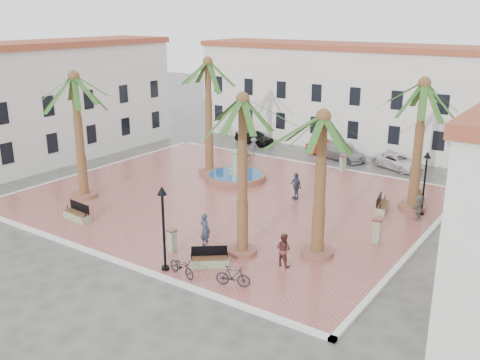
{
  "coord_description": "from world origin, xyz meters",
  "views": [
    {
      "loc": [
        20.26,
        -27.84,
        12.2
      ],
      "look_at": [
        1.0,
        0.0,
        1.6
      ],
      "focal_mm": 40.0,
      "sensor_mm": 36.0,
      "label": 1
    }
  ],
  "objects_px": {
    "litter_bin": "(218,256)",
    "car_silver": "(341,152)",
    "palm_s": "(243,117)",
    "lamppost_e": "(426,172)",
    "bench_s": "(77,215)",
    "palm_sw": "(75,91)",
    "car_red": "(327,149)",
    "pedestrian_fountain_b": "(296,186)",
    "bench_ne": "(418,196)",
    "car_white": "(398,162)",
    "fountain": "(236,175)",
    "lamppost_s": "(163,214)",
    "bollard_n": "(343,163)",
    "pedestrian_fountain_a": "(249,161)",
    "bicycle_a": "(182,266)",
    "cyclist_a": "(205,230)",
    "pedestrian_north": "(254,147)",
    "bicycle_b": "(233,276)",
    "car_black": "(254,137)",
    "bench_se": "(209,261)",
    "palm_e": "(322,135)",
    "bollard_se": "(172,240)",
    "pedestrian_east": "(419,207)",
    "bench_e": "(382,207)",
    "cyclist_b": "(283,250)"
  },
  "relations": [
    {
      "from": "lamppost_e",
      "to": "car_red",
      "type": "distance_m",
      "value": 15.46
    },
    {
      "from": "litter_bin",
      "to": "pedestrian_fountain_a",
      "type": "relative_size",
      "value": 0.46
    },
    {
      "from": "bicycle_a",
      "to": "pedestrian_fountain_a",
      "type": "bearing_deg",
      "value": 35.87
    },
    {
      "from": "bicycle_a",
      "to": "bench_s",
      "type": "bearing_deg",
      "value": 91.53
    },
    {
      "from": "palm_s",
      "to": "litter_bin",
      "type": "height_order",
      "value": "palm_s"
    },
    {
      "from": "fountain",
      "to": "pedestrian_east",
      "type": "xyz_separation_m",
      "value": [
        13.85,
        -0.34,
        0.47
      ]
    },
    {
      "from": "bench_ne",
      "to": "bollard_n",
      "type": "xyz_separation_m",
      "value": [
        -7.08,
        3.53,
        0.4
      ]
    },
    {
      "from": "pedestrian_fountain_a",
      "to": "car_black",
      "type": "height_order",
      "value": "pedestrian_fountain_a"
    },
    {
      "from": "bollard_se",
      "to": "bicycle_b",
      "type": "distance_m",
      "value": 4.98
    },
    {
      "from": "bollard_n",
      "to": "pedestrian_fountain_a",
      "type": "bearing_deg",
      "value": -146.79
    },
    {
      "from": "cyclist_b",
      "to": "bench_s",
      "type": "bearing_deg",
      "value": 12.32
    },
    {
      "from": "palm_s",
      "to": "lamppost_e",
      "type": "relative_size",
      "value": 2.08
    },
    {
      "from": "palm_s",
      "to": "lamppost_e",
      "type": "distance_m",
      "value": 13.32
    },
    {
      "from": "lamppost_e",
      "to": "bicycle_b",
      "type": "height_order",
      "value": "lamppost_e"
    },
    {
      "from": "fountain",
      "to": "car_black",
      "type": "relative_size",
      "value": 1.12
    },
    {
      "from": "litter_bin",
      "to": "car_white",
      "type": "xyz_separation_m",
      "value": [
        1.62,
        22.37,
        0.11
      ]
    },
    {
      "from": "bicycle_b",
      "to": "car_silver",
      "type": "xyz_separation_m",
      "value": [
        -5.54,
        24.03,
        0.04
      ]
    },
    {
      "from": "pedestrian_fountain_b",
      "to": "car_black",
      "type": "distance_m",
      "value": 16.64
    },
    {
      "from": "palm_s",
      "to": "bench_ne",
      "type": "xyz_separation_m",
      "value": [
        5.03,
        13.56,
        -6.96
      ]
    },
    {
      "from": "fountain",
      "to": "palm_s",
      "type": "distance_m",
      "value": 14.72
    },
    {
      "from": "bicycle_b",
      "to": "pedestrian_fountain_b",
      "type": "xyz_separation_m",
      "value": [
        -3.54,
        12.31,
        0.43
      ]
    },
    {
      "from": "bench_e",
      "to": "pedestrian_east",
      "type": "distance_m",
      "value": 2.39
    },
    {
      "from": "pedestrian_fountain_b",
      "to": "car_black",
      "type": "xyz_separation_m",
      "value": [
        -11.33,
        12.18,
        -0.37
      ]
    },
    {
      "from": "palm_s",
      "to": "bench_ne",
      "type": "height_order",
      "value": "palm_s"
    },
    {
      "from": "cyclist_a",
      "to": "pedestrian_north",
      "type": "relative_size",
      "value": 1.15
    },
    {
      "from": "lamppost_s",
      "to": "lamppost_e",
      "type": "bearing_deg",
      "value": 61.26
    },
    {
      "from": "bench_s",
      "to": "palm_sw",
      "type": "bearing_deg",
      "value": 139.83
    },
    {
      "from": "fountain",
      "to": "bench_s",
      "type": "xyz_separation_m",
      "value": [
        -3.18,
        -12.26,
        -0.02
      ]
    },
    {
      "from": "bicycle_a",
      "to": "lamppost_s",
      "type": "bearing_deg",
      "value": 102.18
    },
    {
      "from": "bench_ne",
      "to": "bicycle_b",
      "type": "relative_size",
      "value": 1.22
    },
    {
      "from": "palm_sw",
      "to": "cyclist_a",
      "type": "xyz_separation_m",
      "value": [
        11.87,
        -1.68,
        -6.29
      ]
    },
    {
      "from": "pedestrian_east",
      "to": "bollard_se",
      "type": "bearing_deg",
      "value": -32.62
    },
    {
      "from": "bench_s",
      "to": "bench_ne",
      "type": "distance_m",
      "value": 22.18
    },
    {
      "from": "cyclist_a",
      "to": "palm_s",
      "type": "bearing_deg",
      "value": -156.46
    },
    {
      "from": "palm_sw",
      "to": "car_silver",
      "type": "xyz_separation_m",
      "value": [
        10.09,
        19.62,
        -6.71
      ]
    },
    {
      "from": "fountain",
      "to": "car_silver",
      "type": "height_order",
      "value": "fountain"
    },
    {
      "from": "car_red",
      "to": "litter_bin",
      "type": "bearing_deg",
      "value": -153.97
    },
    {
      "from": "bollard_se",
      "to": "car_black",
      "type": "relative_size",
      "value": 0.3
    },
    {
      "from": "fountain",
      "to": "car_silver",
      "type": "relative_size",
      "value": 0.98
    },
    {
      "from": "palm_e",
      "to": "cyclist_a",
      "type": "bearing_deg",
      "value": -155.17
    },
    {
      "from": "bicycle_a",
      "to": "car_silver",
      "type": "xyz_separation_m",
      "value": [
        -2.93,
        24.58,
        0.06
      ]
    },
    {
      "from": "palm_s",
      "to": "lamppost_s",
      "type": "xyz_separation_m",
      "value": [
        -2.04,
        -3.72,
        -4.32
      ]
    },
    {
      "from": "litter_bin",
      "to": "pedestrian_fountain_b",
      "type": "distance_m",
      "value": 10.87
    },
    {
      "from": "litter_bin",
      "to": "car_silver",
      "type": "height_order",
      "value": "car_silver"
    },
    {
      "from": "lamppost_s",
      "to": "pedestrian_fountain_b",
      "type": "height_order",
      "value": "lamppost_s"
    },
    {
      "from": "palm_e",
      "to": "bench_s",
      "type": "bearing_deg",
      "value": -164.64
    },
    {
      "from": "car_black",
      "to": "car_silver",
      "type": "relative_size",
      "value": 0.87
    },
    {
      "from": "palm_e",
      "to": "lamppost_e",
      "type": "height_order",
      "value": "palm_e"
    },
    {
      "from": "fountain",
      "to": "bench_se",
      "type": "relative_size",
      "value": 2.49
    },
    {
      "from": "car_black",
      "to": "pedestrian_east",
      "type": "bearing_deg",
      "value": -111.86
    }
  ]
}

